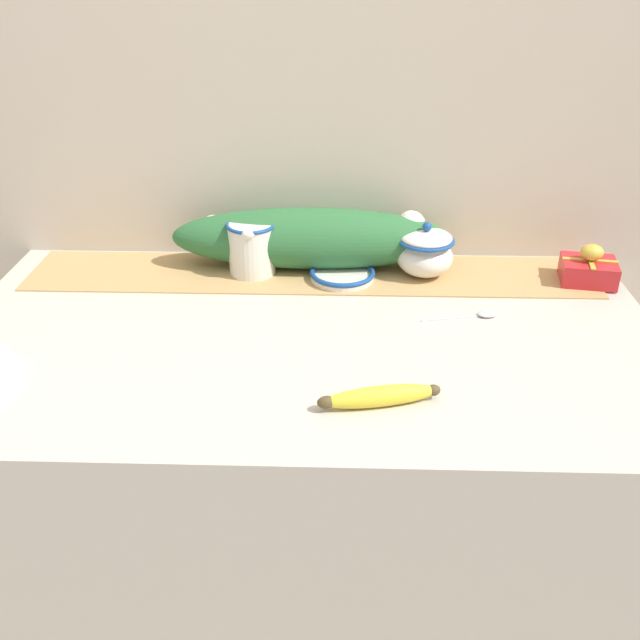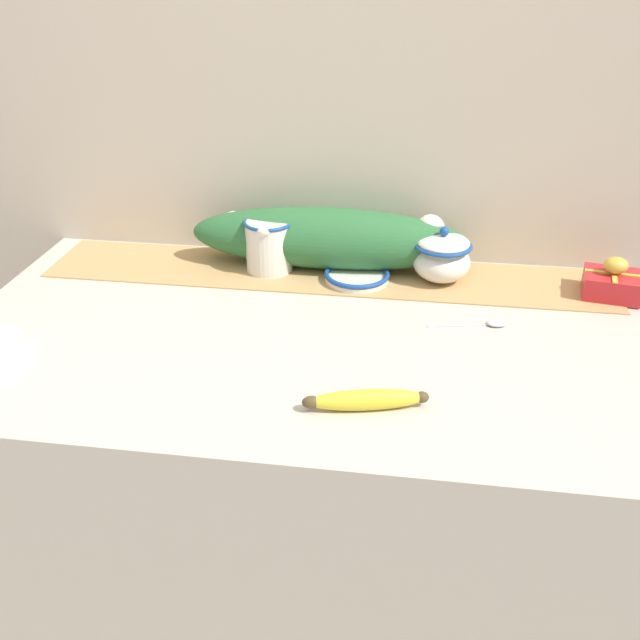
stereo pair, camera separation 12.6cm
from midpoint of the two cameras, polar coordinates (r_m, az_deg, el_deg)
name	(u,v)px [view 1 (the left image)]	position (r m, az deg, el deg)	size (l,w,h in m)	color
countertop	(307,519)	(1.59, -3.39, -15.70)	(1.32, 0.75, 0.92)	beige
back_wall	(313,130)	(1.58, -2.94, 14.89)	(2.12, 0.04, 2.40)	beige
table_runner	(311,274)	(1.55, -3.07, 3.67)	(1.22, 0.21, 0.00)	tan
cream_pitcher	(252,246)	(1.54, -7.83, 5.83)	(0.11, 0.12, 0.12)	white
sugar_bowl	(425,252)	(1.52, 6.08, 5.40)	(0.12, 0.12, 0.12)	white
small_dish	(342,275)	(1.51, -0.57, 3.60)	(0.14, 0.14, 0.02)	white
banana	(380,396)	(1.11, 1.56, -6.22)	(0.20, 0.07, 0.03)	yellow
spoon	(483,314)	(1.39, 10.43, 0.39)	(0.15, 0.05, 0.01)	silver
gift_box	(589,269)	(1.58, 18.60, 3.85)	(0.12, 0.11, 0.08)	red
poinsettia_garland	(312,237)	(1.55, -2.96, 6.57)	(0.61, 0.14, 0.13)	#2D6B38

